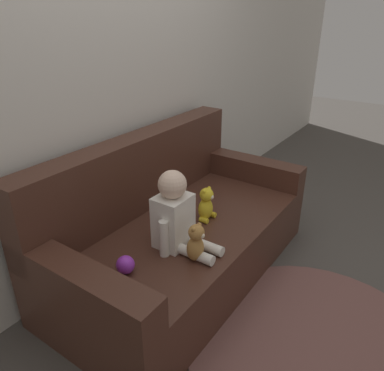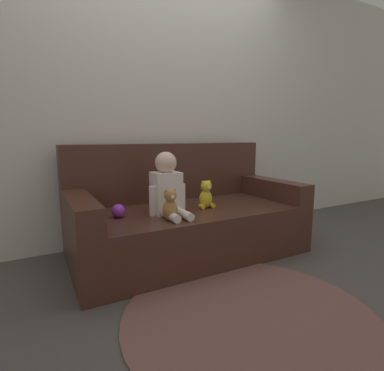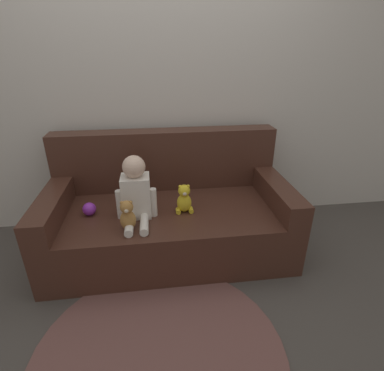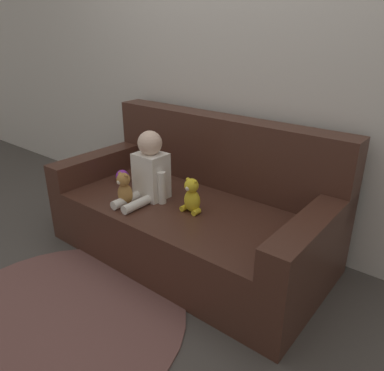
% 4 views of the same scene
% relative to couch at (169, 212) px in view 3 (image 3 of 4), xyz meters
% --- Properties ---
extents(ground_plane, '(12.00, 12.00, 0.00)m').
position_rel_couch_xyz_m(ground_plane, '(0.00, -0.07, -0.29)').
color(ground_plane, '#4C4742').
extents(wall_back, '(8.00, 0.05, 2.60)m').
position_rel_couch_xyz_m(wall_back, '(0.00, 0.47, 1.01)').
color(wall_back, silver).
rests_on(wall_back, ground_plane).
extents(couch, '(1.80, 0.90, 0.88)m').
position_rel_couch_xyz_m(couch, '(0.00, 0.00, 0.00)').
color(couch, '#47281E').
rests_on(couch, ground_plane).
extents(person_baby, '(0.28, 0.37, 0.45)m').
position_rel_couch_xyz_m(person_baby, '(-0.23, -0.18, 0.28)').
color(person_baby, white).
rests_on(person_baby, couch).
extents(teddy_bear_brown, '(0.10, 0.10, 0.21)m').
position_rel_couch_xyz_m(teddy_bear_brown, '(-0.29, -0.35, 0.20)').
color(teddy_bear_brown, '#AD7A3D').
rests_on(teddy_bear_brown, couch).
extents(plush_toy_side, '(0.13, 0.10, 0.22)m').
position_rel_couch_xyz_m(plush_toy_side, '(0.10, -0.16, 0.19)').
color(plush_toy_side, yellow).
rests_on(plush_toy_side, couch).
extents(toy_ball, '(0.09, 0.09, 0.09)m').
position_rel_couch_xyz_m(toy_ball, '(-0.57, -0.12, 0.14)').
color(toy_ball, purple).
rests_on(toy_ball, couch).
extents(floor_rug, '(1.34, 1.34, 0.01)m').
position_rel_couch_xyz_m(floor_rug, '(-0.12, -0.99, -0.29)').
color(floor_rug, brown).
rests_on(floor_rug, ground_plane).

